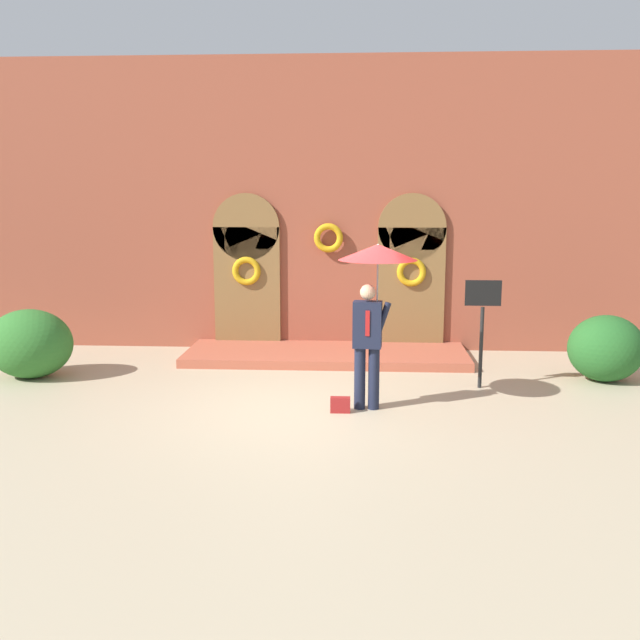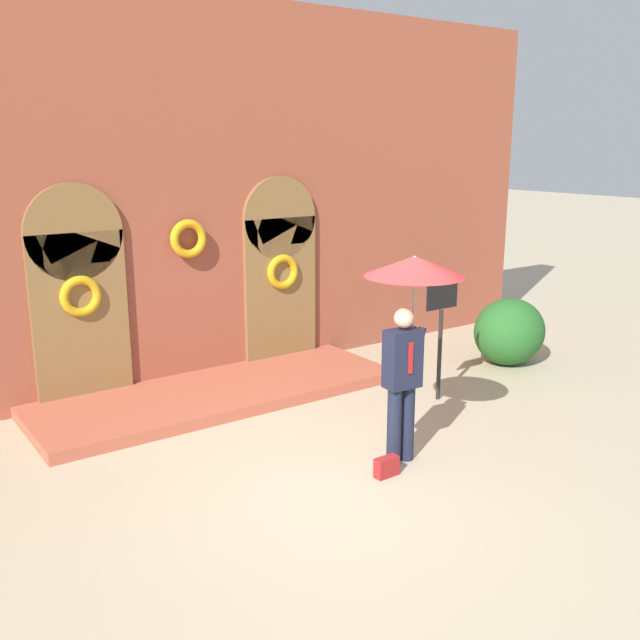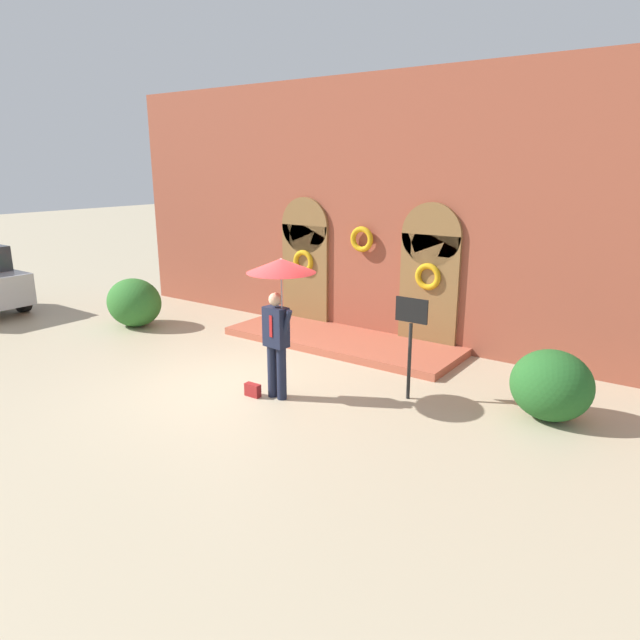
% 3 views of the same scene
% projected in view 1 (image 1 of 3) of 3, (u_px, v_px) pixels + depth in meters
% --- Properties ---
extents(ground_plane, '(80.00, 80.00, 0.00)m').
position_uv_depth(ground_plane, '(316.00, 408.00, 10.28)').
color(ground_plane, tan).
extents(building_facade, '(14.00, 2.30, 5.60)m').
position_uv_depth(building_facade, '(329.00, 212.00, 13.88)').
color(building_facade, brown).
rests_on(building_facade, ground).
extents(person_with_umbrella, '(1.10, 1.10, 2.36)m').
position_uv_depth(person_with_umbrella, '(375.00, 276.00, 9.89)').
color(person_with_umbrella, '#191E33').
rests_on(person_with_umbrella, ground).
extents(handbag, '(0.28, 0.12, 0.22)m').
position_uv_depth(handbag, '(340.00, 405.00, 10.04)').
color(handbag, maroon).
rests_on(handbag, ground).
extents(sign_post, '(0.56, 0.06, 1.72)m').
position_uv_depth(sign_post, '(482.00, 316.00, 11.13)').
color(sign_post, black).
rests_on(sign_post, ground).
extents(shrub_left, '(1.42, 1.16, 1.16)m').
position_uv_depth(shrub_left, '(30.00, 344.00, 11.85)').
color(shrub_left, '#2D6B28').
rests_on(shrub_left, ground).
extents(shrub_right, '(1.22, 1.07, 1.10)m').
position_uv_depth(shrub_right, '(606.00, 348.00, 11.65)').
color(shrub_right, '#235B23').
rests_on(shrub_right, ground).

